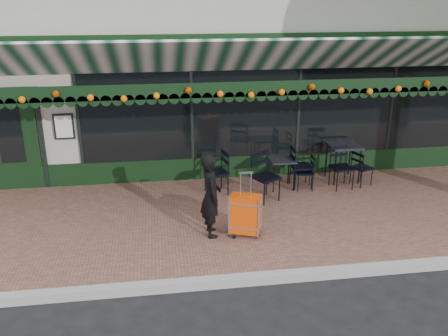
{
  "coord_description": "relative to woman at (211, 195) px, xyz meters",
  "views": [
    {
      "loc": [
        -1.75,
        -6.08,
        4.12
      ],
      "look_at": [
        -0.64,
        1.6,
        1.26
      ],
      "focal_mm": 38.0,
      "sensor_mm": 36.0,
      "label": 1
    }
  ],
  "objects": [
    {
      "name": "ground",
      "position": [
        0.91,
        -1.3,
        -0.89
      ],
      "size": [
        80.0,
        80.0,
        0.0
      ],
      "primitive_type": "plane",
      "color": "black",
      "rests_on": "ground"
    },
    {
      "name": "sidewalk",
      "position": [
        0.91,
        0.7,
        -0.81
      ],
      "size": [
        18.0,
        4.0,
        0.15
      ],
      "primitive_type": "cube",
      "color": "brown",
      "rests_on": "ground"
    },
    {
      "name": "curb",
      "position": [
        0.91,
        -1.38,
        -0.81
      ],
      "size": [
        18.0,
        0.16,
        0.15
      ],
      "primitive_type": "cube",
      "color": "#9E9E99",
      "rests_on": "ground"
    },
    {
      "name": "restaurant_building",
      "position": [
        0.91,
        6.54,
        1.39
      ],
      "size": [
        12.0,
        9.6,
        4.5
      ],
      "color": "#A39A8D",
      "rests_on": "ground"
    },
    {
      "name": "woman",
      "position": [
        0.0,
        0.0,
        0.0
      ],
      "size": [
        0.39,
        0.56,
        1.47
      ],
      "primitive_type": "imported",
      "rotation": [
        0.0,
        0.0,
        1.64
      ],
      "color": "black",
      "rests_on": "sidewalk"
    },
    {
      "name": "suitcase",
      "position": [
        0.58,
        -0.12,
        -0.34
      ],
      "size": [
        0.58,
        0.45,
        1.17
      ],
      "rotation": [
        0.0,
        0.0,
        -0.37
      ],
      "color": "#E74307",
      "rests_on": "sidewalk"
    },
    {
      "name": "cafe_table_a",
      "position": [
        3.24,
        2.17,
        0.01
      ],
      "size": [
        0.67,
        0.67,
        0.83
      ],
      "color": "black",
      "rests_on": "sidewalk"
    },
    {
      "name": "cafe_table_b",
      "position": [
        1.75,
        1.9,
        -0.14
      ],
      "size": [
        0.53,
        0.53,
        0.66
      ],
      "color": "black",
      "rests_on": "sidewalk"
    },
    {
      "name": "chair_a_left",
      "position": [
        2.22,
        1.75,
        -0.36
      ],
      "size": [
        0.42,
        0.42,
        0.76
      ],
      "primitive_type": null,
      "rotation": [
        0.0,
        0.0,
        -1.67
      ],
      "color": "black",
      "rests_on": "sidewalk"
    },
    {
      "name": "chair_a_right",
      "position": [
        3.54,
        1.82,
        -0.35
      ],
      "size": [
        0.51,
        0.51,
        0.78
      ],
      "primitive_type": null,
      "rotation": [
        0.0,
        0.0,
        1.96
      ],
      "color": "black",
      "rests_on": "sidewalk"
    },
    {
      "name": "chair_a_front",
      "position": [
        3.04,
        1.71,
        -0.29
      ],
      "size": [
        0.49,
        0.49,
        0.9
      ],
      "primitive_type": null,
      "rotation": [
        0.0,
        0.0,
        0.09
      ],
      "color": "black",
      "rests_on": "sidewalk"
    },
    {
      "name": "chair_b_left",
      "position": [
        0.33,
        1.8,
        -0.28
      ],
      "size": [
        0.55,
        0.55,
        0.91
      ],
      "primitive_type": null,
      "rotation": [
        0.0,
        0.0,
        -1.32
      ],
      "color": "black",
      "rests_on": "sidewalk"
    },
    {
      "name": "chair_b_right",
      "position": [
        2.19,
        1.9,
        -0.28
      ],
      "size": [
        0.46,
        0.46,
        0.92
      ],
      "primitive_type": null,
      "rotation": [
        0.0,
        0.0,
        1.58
      ],
      "color": "black",
      "rests_on": "sidewalk"
    },
    {
      "name": "chair_b_front",
      "position": [
        1.27,
        1.3,
        -0.25
      ],
      "size": [
        0.66,
        0.66,
        0.97
      ],
      "primitive_type": null,
      "rotation": [
        0.0,
        0.0,
        0.48
      ],
      "color": "black",
      "rests_on": "sidewalk"
    }
  ]
}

